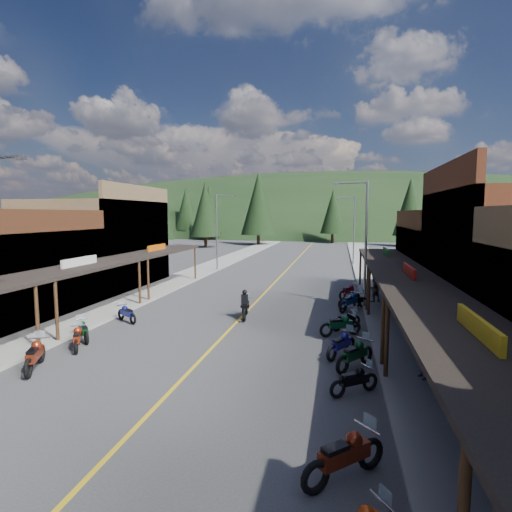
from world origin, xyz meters
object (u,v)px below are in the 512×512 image
Objects in this scene: shop_west_2 at (4,273)px; pedestrian_east_b at (374,288)px; bike_west_8 at (127,313)px; pine_2 at (258,204)px; pine_4 at (410,207)px; bike_east_10 at (350,301)px; streetlight_2 at (364,238)px; bike_east_9 at (346,319)px; pine_8 at (160,214)px; bike_east_4 at (345,453)px; shop_east_3 at (463,265)px; streetlight_1 at (218,228)px; pine_0 at (127,212)px; pine_11 at (456,204)px; rider_on_bike at (245,306)px; pine_9 at (472,211)px; pedestrian_east_a at (424,355)px; bike_west_5 at (35,354)px; bike_east_11 at (354,300)px; bike_east_6 at (355,353)px; shop_west_3 at (99,244)px; pine_1 at (209,209)px; bike_east_8 at (340,324)px; bike_west_6 at (77,337)px; bike_east_5 at (354,379)px; bike_west_7 at (83,329)px; bike_east_12 at (349,290)px; pine_7 at (186,209)px; bike_east_7 at (341,343)px; pine_5 at (483,204)px; pine_10 at (205,209)px.

pedestrian_east_b is (21.52, 7.54, -1.48)m from shop_west_2.
pine_2 is at bearing 37.22° from bike_west_8.
bike_east_10 is at bearing -102.53° from pine_4.
streetlight_2 is 4.23× the size of bike_west_8.
bike_east_9 is 0.85× the size of bike_east_10.
pine_4 is (31.75, 58.30, 4.70)m from shop_west_2.
pine_8 reaches higher than bike_east_4.
bike_east_10 is at bearing -149.73° from shop_east_3.
streetlight_1 is 0.73× the size of pine_0.
pine_11 is 38.49m from bike_east_9.
bike_east_9 is 5.75m from rider_on_bike.
pine_0 is at bearing 165.12° from pine_9.
pine_9 reaches higher than pedestrian_east_a.
shop_east_3 is 5.76× the size of bike_west_8.
bike_west_5 is 1.08× the size of bike_east_11.
shop_west_3 is at bearing -178.99° from bike_east_6.
streetlight_2 is at bearing 133.25° from bike_east_4.
pine_1 is 6.91× the size of pedestrian_east_b.
shop_east_3 is 12.81m from bike_east_8.
pine_0 is at bearing 129.56° from streetlight_1.
pine_0 is 17.90m from pine_1.
bike_west_8 is at bearing -168.53° from rider_on_bike.
streetlight_2 is 17.11m from bike_west_6.
bike_east_10 reaches higher than bike_east_5.
bike_west_7 is 12.70m from bike_east_5.
shop_west_2 is at bearing 119.06° from bike_west_6.
rider_on_bike is at bearing -93.28° from bike_east_12.
pedestrian_east_a reaches higher than bike_east_6.
pine_7 is at bearing 162.29° from bike_east_9.
shop_west_2 reaches higher than bike_east_8.
pedestrian_east_b is at bearing 136.35° from bike_east_8.
pine_2 is 1.40× the size of pine_8.
streetlight_2 is 4.28× the size of bike_east_5.
streetlight_2 is 3.89× the size of bike_east_12.
pine_8 is 4.80× the size of bike_east_7.
bike_east_9 is at bearing 136.38° from bike_east_4.
pine_5 is at bearing 105.43° from bike_east_6.
streetlight_2 is at bearing -59.29° from pine_10.
pine_8 is (-15.05, 18.00, 1.52)m from streetlight_1.
streetlight_1 is 20.66m from bike_west_8.
bike_east_4 reaches higher than bike_east_7.
streetlight_1 reaches higher than bike_east_12.
bike_west_8 is (4.06, -56.26, -7.45)m from pine_2.
bike_east_4 is 10.92m from bike_east_8.
pine_9 is 51.16m from bike_east_6.
bike_east_9 is 0.83× the size of rider_on_bike.
rider_on_bike is (-19.73, -34.05, -6.50)m from pine_11.
pine_5 reaches higher than bike_east_6.
streetlight_2 is (13.90, -14.00, 0.00)m from streetlight_1.
rider_on_bike reaches higher than bike_east_4.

